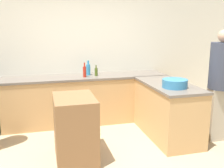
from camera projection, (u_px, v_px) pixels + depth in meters
ground_plane at (107, 164)px, 3.56m from camera, size 14.00×14.00×0.00m
wall_back at (83, 51)px, 5.22m from camera, size 8.00×0.06×2.70m
counter_back at (86, 99)px, 5.08m from camera, size 3.10×0.67×0.91m
counter_peninsula at (167, 110)px, 4.40m from camera, size 0.69×1.45×0.91m
island_table at (75, 128)px, 3.63m from camera, size 0.55×0.77×0.90m
mixing_bowl at (175, 83)px, 4.01m from camera, size 0.38×0.38×0.13m
olive_oil_bottle at (96, 72)px, 4.97m from camera, size 0.06×0.06×0.20m
dish_soap_bottle at (88, 69)px, 5.03m from camera, size 0.08×0.08×0.28m
hot_sauce_bottle at (85, 71)px, 4.84m from camera, size 0.06×0.06×0.27m
person_at_peninsula at (220, 82)px, 4.16m from camera, size 0.38×0.38×1.79m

